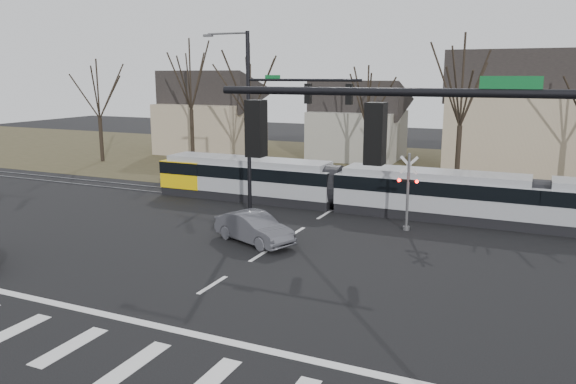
% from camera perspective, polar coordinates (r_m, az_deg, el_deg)
% --- Properties ---
extents(ground, '(140.00, 140.00, 0.00)m').
position_cam_1_polar(ground, '(20.38, -10.71, -11.12)').
color(ground, black).
extents(grass_verge, '(140.00, 28.00, 0.01)m').
position_cam_1_polar(grass_verge, '(49.15, 11.15, 2.39)').
color(grass_verge, '#38331E').
rests_on(grass_verge, ground).
extents(crosswalk, '(27.00, 2.60, 0.01)m').
position_cam_1_polar(crosswalk, '(17.59, -18.46, -15.41)').
color(crosswalk, silver).
rests_on(crosswalk, ground).
extents(stop_line, '(28.00, 0.35, 0.01)m').
position_cam_1_polar(stop_line, '(19.07, -13.88, -12.92)').
color(stop_line, silver).
rests_on(stop_line, ground).
extents(lane_dashes, '(0.18, 30.00, 0.01)m').
position_cam_1_polar(lane_dashes, '(34.05, 4.87, -1.58)').
color(lane_dashes, silver).
rests_on(lane_dashes, ground).
extents(rail_pair, '(90.00, 1.52, 0.06)m').
position_cam_1_polar(rail_pair, '(33.86, 4.76, -1.61)').
color(rail_pair, '#59595E').
rests_on(rail_pair, ground).
extents(tram, '(34.93, 2.59, 2.65)m').
position_cam_1_polar(tram, '(32.36, 14.28, -0.01)').
color(tram, gray).
rests_on(tram, ground).
extents(sedan, '(4.61, 5.46, 1.44)m').
position_cam_1_polar(sedan, '(26.85, -3.48, -3.65)').
color(sedan, '#4E4F56').
rests_on(sedan, ground).
extents(signal_pole_near_right, '(6.72, 0.44, 8.00)m').
position_cam_1_polar(signal_pole_near_right, '(9.68, 18.24, -5.07)').
color(signal_pole_near_right, black).
rests_on(signal_pole_near_right, ground).
extents(signal_pole_far, '(9.28, 0.44, 10.20)m').
position_cam_1_polar(signal_pole_far, '(30.89, -1.40, 7.79)').
color(signal_pole_far, black).
rests_on(signal_pole_far, ground).
extents(rail_crossing_signal, '(1.08, 0.36, 4.00)m').
position_cam_1_polar(rail_crossing_signal, '(29.29, 12.06, -0.24)').
color(rail_crossing_signal, '#59595B').
rests_on(rail_crossing_signal, ground).
extents(tree_row, '(59.20, 7.20, 10.00)m').
position_cam_1_polar(tree_row, '(42.32, 12.17, 7.67)').
color(tree_row, black).
rests_on(tree_row, ground).
extents(house_a, '(9.72, 8.64, 8.60)m').
position_cam_1_polar(house_a, '(58.29, -7.87, 8.37)').
color(house_a, gray).
rests_on(house_a, ground).
extents(house_b, '(8.64, 7.56, 7.65)m').
position_cam_1_polar(house_b, '(53.83, 7.10, 7.58)').
color(house_b, gray).
rests_on(house_b, ground).
extents(house_c, '(10.80, 8.64, 10.10)m').
position_cam_1_polar(house_c, '(48.36, 22.21, 7.83)').
color(house_c, gray).
rests_on(house_c, ground).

